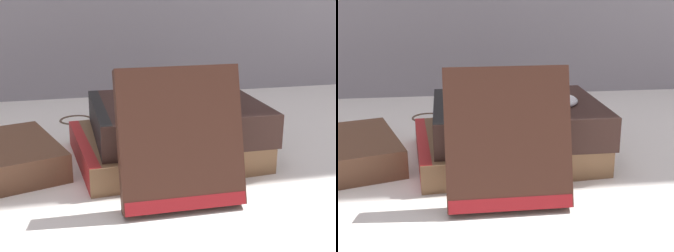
% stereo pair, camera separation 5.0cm
% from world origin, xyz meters
% --- Properties ---
extents(ground_plane, '(3.00, 3.00, 0.00)m').
position_xyz_m(ground_plane, '(0.00, 0.00, 0.00)').
color(ground_plane, white).
extents(book_flat_bottom, '(0.22, 0.19, 0.03)m').
position_xyz_m(book_flat_bottom, '(0.00, 0.05, 0.02)').
color(book_flat_bottom, brown).
rests_on(book_flat_bottom, ground_plane).
extents(book_flat_top, '(0.19, 0.16, 0.04)m').
position_xyz_m(book_flat_top, '(0.02, 0.05, 0.05)').
color(book_flat_top, '#331E19').
rests_on(book_flat_top, book_flat_bottom).
extents(book_leaning_front, '(0.11, 0.06, 0.13)m').
position_xyz_m(book_leaning_front, '(-0.01, -0.07, 0.06)').
color(book_leaning_front, '#422319').
rests_on(book_leaning_front, ground_plane).
extents(pocket_watch, '(0.06, 0.06, 0.01)m').
position_xyz_m(pocket_watch, '(0.06, 0.04, 0.07)').
color(pocket_watch, silver).
rests_on(pocket_watch, book_flat_top).
extents(reading_glasses, '(0.12, 0.07, 0.00)m').
position_xyz_m(reading_glasses, '(-0.06, 0.23, 0.00)').
color(reading_glasses, '#4C3828').
rests_on(reading_glasses, ground_plane).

